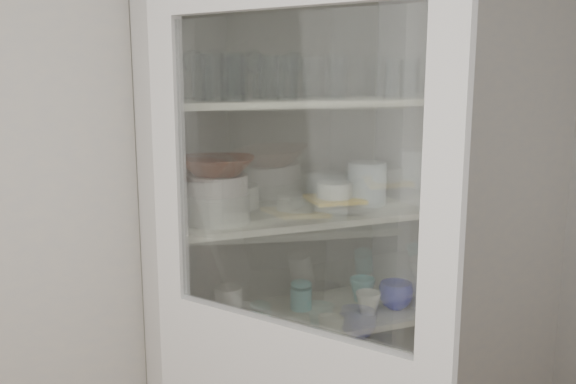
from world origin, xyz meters
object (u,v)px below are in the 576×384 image
object	(u,v)px
mug_teal	(362,289)
terracotta_bowl	(217,166)
glass_platter	(335,203)
grey_bowl_stack	(367,183)
yellow_trivet	(335,199)
goblet_2	(293,73)
measuring_cups	(261,325)
white_canister	(229,303)
goblet_3	(340,77)
plate_stack_back	(228,196)
plate_stack_front	(218,208)
pantry_cabinet	(282,289)
mug_white	(368,303)
goblet_1	(255,73)
white_ramekin	(335,190)
mug_blue	(396,295)
goblet_0	(194,72)
cream_bowl	(218,184)
teal_jar	(301,296)

from	to	relation	value
mug_teal	terracotta_bowl	bearing A→B (deg)	179.68
glass_platter	mug_teal	bearing A→B (deg)	7.16
grey_bowl_stack	yellow_trivet	bearing A→B (deg)	175.35
glass_platter	goblet_2	bearing A→B (deg)	152.00
measuring_cups	white_canister	size ratio (longest dim) A/B	0.83
goblet_3	grey_bowl_stack	distance (m)	0.42
glass_platter	plate_stack_back	bearing A→B (deg)	161.60
plate_stack_front	measuring_cups	distance (m)	0.45
pantry_cabinet	mug_white	world-z (taller)	pantry_cabinet
goblet_1	measuring_cups	distance (m)	0.89
white_ramekin	goblet_1	bearing A→B (deg)	163.99
plate_stack_back	mug_white	bearing A→B (deg)	-26.95
mug_blue	plate_stack_back	bearing A→B (deg)	154.95
white_canister	white_ramekin	bearing A→B (deg)	-6.04
plate_stack_front	white_canister	world-z (taller)	plate_stack_front
goblet_1	glass_platter	world-z (taller)	goblet_1
goblet_2	terracotta_bowl	bearing A→B (deg)	-154.94
pantry_cabinet	measuring_cups	world-z (taller)	pantry_cabinet
plate_stack_back	mug_teal	xyz separation A→B (m)	(0.51, -0.11, -0.40)
mug_white	white_ramekin	bearing A→B (deg)	111.47
pantry_cabinet	yellow_trivet	distance (m)	0.40
grey_bowl_stack	goblet_0	bearing A→B (deg)	168.83
plate_stack_back	grey_bowl_stack	xyz separation A→B (m)	(0.51, -0.14, 0.04)
cream_bowl	teal_jar	xyz separation A→B (m)	(0.35, 0.12, -0.48)
plate_stack_front	glass_platter	size ratio (longest dim) A/B	0.60
plate_stack_back	white_canister	xyz separation A→B (m)	(-0.03, -0.08, -0.38)
grey_bowl_stack	white_canister	xyz separation A→B (m)	(-0.54, 0.05, -0.42)
plate_stack_front	measuring_cups	world-z (taller)	plate_stack_front
goblet_2	terracotta_bowl	distance (m)	0.48
plate_stack_back	goblet_2	bearing A→B (deg)	-12.26
goblet_2	plate_stack_back	world-z (taller)	goblet_2
plate_stack_front	mug_teal	bearing A→B (deg)	9.36
white_ramekin	mug_white	xyz separation A→B (m)	(0.09, -0.11, -0.42)
goblet_1	measuring_cups	size ratio (longest dim) A/B	1.80
teal_jar	goblet_2	bearing A→B (deg)	113.16
teal_jar	goblet_3	bearing A→B (deg)	19.58
measuring_cups	teal_jar	bearing A→B (deg)	32.71
goblet_1	mug_white	size ratio (longest dim) A/B	1.96
plate_stack_back	white_ramekin	bearing A→B (deg)	-18.40
goblet_2	teal_jar	xyz separation A→B (m)	(0.02, -0.04, -0.84)
yellow_trivet	white_ramekin	size ratio (longest dim) A/B	1.43
goblet_0	goblet_1	world-z (taller)	goblet_0
plate_stack_front	cream_bowl	distance (m)	0.08
goblet_1	cream_bowl	world-z (taller)	goblet_1
grey_bowl_stack	mug_white	bearing A→B (deg)	-111.18
goblet_0	mug_white	distance (m)	1.06
mug_blue	grey_bowl_stack	bearing A→B (deg)	130.66
cream_bowl	teal_jar	bearing A→B (deg)	18.29
goblet_2	white_ramekin	size ratio (longest dim) A/B	1.37
goblet_2	grey_bowl_stack	distance (m)	0.50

